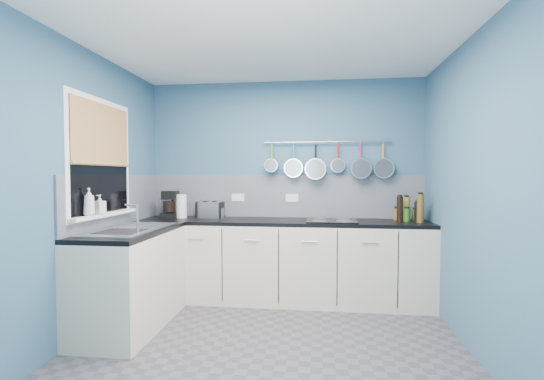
% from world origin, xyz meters
% --- Properties ---
extents(floor, '(3.20, 3.00, 0.02)m').
position_xyz_m(floor, '(0.00, 0.00, -0.01)').
color(floor, '#47474C').
rests_on(floor, ground).
extents(ceiling, '(3.20, 3.00, 0.02)m').
position_xyz_m(ceiling, '(0.00, 0.00, 2.51)').
color(ceiling, white).
rests_on(ceiling, ground).
extents(wall_back, '(3.20, 0.02, 2.50)m').
position_xyz_m(wall_back, '(0.00, 1.51, 1.25)').
color(wall_back, '#365C76').
rests_on(wall_back, ground).
extents(wall_front, '(3.20, 0.02, 2.50)m').
position_xyz_m(wall_front, '(0.00, -1.51, 1.25)').
color(wall_front, '#365C76').
rests_on(wall_front, ground).
extents(wall_left, '(0.02, 3.00, 2.50)m').
position_xyz_m(wall_left, '(-1.61, 0.00, 1.25)').
color(wall_left, '#365C76').
rests_on(wall_left, ground).
extents(wall_right, '(0.02, 3.00, 2.50)m').
position_xyz_m(wall_right, '(1.61, 0.00, 1.25)').
color(wall_right, '#365C76').
rests_on(wall_right, ground).
extents(backsplash_back, '(3.20, 0.02, 0.50)m').
position_xyz_m(backsplash_back, '(0.00, 1.49, 1.15)').
color(backsplash_back, gray).
rests_on(backsplash_back, wall_back).
extents(backsplash_left, '(0.02, 1.80, 0.50)m').
position_xyz_m(backsplash_left, '(-1.59, 0.60, 1.15)').
color(backsplash_left, gray).
rests_on(backsplash_left, wall_left).
extents(cabinet_run_back, '(3.20, 0.60, 0.86)m').
position_xyz_m(cabinet_run_back, '(0.00, 1.20, 0.43)').
color(cabinet_run_back, beige).
rests_on(cabinet_run_back, ground).
extents(worktop_back, '(3.20, 0.60, 0.04)m').
position_xyz_m(worktop_back, '(0.00, 1.20, 0.88)').
color(worktop_back, black).
rests_on(worktop_back, cabinet_run_back).
extents(cabinet_run_left, '(0.60, 1.20, 0.86)m').
position_xyz_m(cabinet_run_left, '(-1.30, 0.30, 0.43)').
color(cabinet_run_left, beige).
rests_on(cabinet_run_left, ground).
extents(worktop_left, '(0.60, 1.20, 0.04)m').
position_xyz_m(worktop_left, '(-1.30, 0.30, 0.88)').
color(worktop_left, black).
rests_on(worktop_left, cabinet_run_left).
extents(window_frame, '(0.01, 1.00, 1.10)m').
position_xyz_m(window_frame, '(-1.58, 0.30, 1.55)').
color(window_frame, white).
rests_on(window_frame, wall_left).
extents(window_glass, '(0.01, 0.90, 1.00)m').
position_xyz_m(window_glass, '(-1.57, 0.30, 1.55)').
color(window_glass, black).
rests_on(window_glass, wall_left).
extents(bamboo_blind, '(0.01, 0.90, 0.55)m').
position_xyz_m(bamboo_blind, '(-1.56, 0.30, 1.77)').
color(bamboo_blind, tan).
rests_on(bamboo_blind, wall_left).
extents(window_sill, '(0.10, 0.98, 0.03)m').
position_xyz_m(window_sill, '(-1.55, 0.30, 1.04)').
color(window_sill, white).
rests_on(window_sill, wall_left).
extents(sink_unit, '(0.50, 0.95, 0.01)m').
position_xyz_m(sink_unit, '(-1.30, 0.30, 0.90)').
color(sink_unit, silver).
rests_on(sink_unit, worktop_left).
extents(mixer_tap, '(0.12, 0.08, 0.26)m').
position_xyz_m(mixer_tap, '(-1.14, 0.12, 1.03)').
color(mixer_tap, silver).
rests_on(mixer_tap, worktop_left).
extents(socket_left, '(0.15, 0.01, 0.09)m').
position_xyz_m(socket_left, '(-0.55, 1.48, 1.13)').
color(socket_left, white).
rests_on(socket_left, backsplash_back).
extents(socket_right, '(0.15, 0.01, 0.09)m').
position_xyz_m(socket_right, '(0.10, 1.48, 1.13)').
color(socket_right, white).
rests_on(socket_right, backsplash_back).
extents(pot_rail, '(1.45, 0.02, 0.02)m').
position_xyz_m(pot_rail, '(0.50, 1.45, 1.78)').
color(pot_rail, silver).
rests_on(pot_rail, wall_back).
extents(soap_bottle_a, '(0.12, 0.12, 0.24)m').
position_xyz_m(soap_bottle_a, '(-1.53, 0.03, 1.17)').
color(soap_bottle_a, white).
rests_on(soap_bottle_a, window_sill).
extents(soap_bottle_b, '(0.09, 0.09, 0.17)m').
position_xyz_m(soap_bottle_b, '(-1.53, 0.19, 1.14)').
color(soap_bottle_b, white).
rests_on(soap_bottle_b, window_sill).
extents(paper_towel, '(0.12, 0.12, 0.27)m').
position_xyz_m(paper_towel, '(-1.17, 1.26, 1.04)').
color(paper_towel, white).
rests_on(paper_towel, worktop_back).
extents(coffee_maker, '(0.19, 0.21, 0.31)m').
position_xyz_m(coffee_maker, '(-1.31, 1.25, 1.06)').
color(coffee_maker, black).
rests_on(coffee_maker, worktop_back).
extents(toaster, '(0.31, 0.21, 0.19)m').
position_xyz_m(toaster, '(-0.85, 1.33, 0.99)').
color(toaster, silver).
rests_on(toaster, worktop_back).
extents(canister, '(0.09, 0.09, 0.12)m').
position_xyz_m(canister, '(-0.72, 1.29, 0.96)').
color(canister, silver).
rests_on(canister, worktop_back).
extents(hob, '(0.53, 0.47, 0.01)m').
position_xyz_m(hob, '(0.55, 1.16, 0.91)').
color(hob, black).
rests_on(hob, worktop_back).
extents(pan_0, '(0.16, 0.12, 0.35)m').
position_xyz_m(pan_0, '(-0.13, 1.44, 1.61)').
color(pan_0, silver).
rests_on(pan_0, pot_rail).
extents(pan_1, '(0.22, 0.08, 0.41)m').
position_xyz_m(pan_1, '(0.12, 1.44, 1.58)').
color(pan_1, silver).
rests_on(pan_1, pot_rail).
extents(pan_2, '(0.24, 0.11, 0.43)m').
position_xyz_m(pan_2, '(0.37, 1.44, 1.56)').
color(pan_2, silver).
rests_on(pan_2, pot_rail).
extents(pan_3, '(0.16, 0.06, 0.35)m').
position_xyz_m(pan_3, '(0.63, 1.44, 1.60)').
color(pan_3, silver).
rests_on(pan_3, pot_rail).
extents(pan_4, '(0.24, 0.11, 0.43)m').
position_xyz_m(pan_4, '(0.88, 1.44, 1.57)').
color(pan_4, silver).
rests_on(pan_4, pot_rail).
extents(pan_5, '(0.23, 0.08, 0.42)m').
position_xyz_m(pan_5, '(1.14, 1.44, 1.57)').
color(pan_5, silver).
rests_on(pan_5, pot_rail).
extents(condiment_0, '(0.06, 0.06, 0.12)m').
position_xyz_m(condiment_0, '(1.46, 1.31, 0.96)').
color(condiment_0, '#3F721E').
rests_on(condiment_0, worktop_back).
extents(condiment_1, '(0.07, 0.07, 0.26)m').
position_xyz_m(condiment_1, '(1.36, 1.30, 1.03)').
color(condiment_1, olive).
rests_on(condiment_1, worktop_back).
extents(condiment_2, '(0.06, 0.06, 0.13)m').
position_xyz_m(condiment_2, '(1.26, 1.33, 0.97)').
color(condiment_2, brown).
rests_on(condiment_2, worktop_back).
extents(condiment_3, '(0.07, 0.07, 0.21)m').
position_xyz_m(condiment_3, '(1.46, 1.21, 1.01)').
color(condiment_3, black).
rests_on(condiment_3, worktop_back).
extents(condiment_4, '(0.07, 0.07, 0.14)m').
position_xyz_m(condiment_4, '(1.35, 1.21, 0.97)').
color(condiment_4, '#265919').
rests_on(condiment_4, worktop_back).
extents(condiment_5, '(0.06, 0.06, 0.27)m').
position_xyz_m(condiment_5, '(1.28, 1.22, 1.03)').
color(condiment_5, black).
rests_on(condiment_5, worktop_back).
extents(condiment_6, '(0.07, 0.07, 0.30)m').
position_xyz_m(condiment_6, '(1.47, 1.13, 1.05)').
color(condiment_6, brown).
rests_on(condiment_6, worktop_back).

